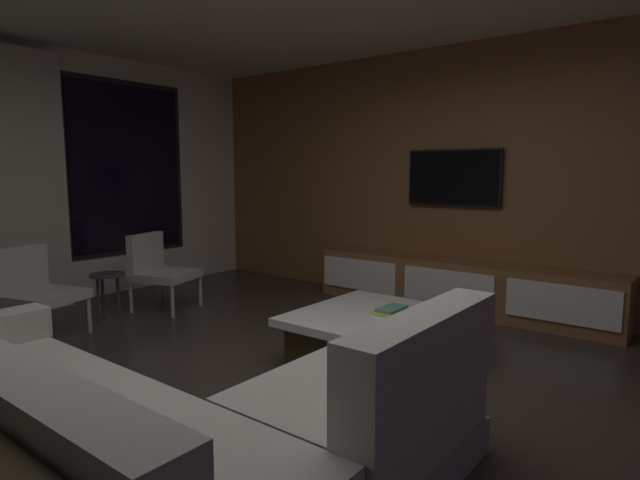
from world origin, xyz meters
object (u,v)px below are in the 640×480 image
object	(u,v)px
coffee_table	(379,337)
book_stack_on_coffee_table	(391,310)
accent_chair_by_curtain	(35,287)
side_stool	(107,282)
mounted_tv	(453,178)
accent_chair_near_window	(158,267)
media_console	(461,287)
sectional_couch	(148,435)

from	to	relation	value
coffee_table	book_stack_on_coffee_table	world-z (taller)	book_stack_on_coffee_table
accent_chair_by_curtain	side_stool	world-z (taller)	accent_chair_by_curtain
book_stack_on_coffee_table	accent_chair_by_curtain	distance (m)	3.02
coffee_table	mounted_tv	xyz separation A→B (m)	(1.89, 0.29, 1.16)
book_stack_on_coffee_table	coffee_table	bearing A→B (deg)	150.10
book_stack_on_coffee_table	side_stool	xyz separation A→B (m)	(-0.75, 2.65, -0.01)
accent_chair_near_window	media_console	xyz separation A→B (m)	(1.80, -2.51, -0.18)
side_stool	accent_chair_near_window	bearing A→B (deg)	0.11
coffee_table	media_console	size ratio (longest dim) A/B	0.37
coffee_table	side_stool	size ratio (longest dim) A/B	2.52
media_console	mounted_tv	distance (m)	1.13
sectional_couch	mounted_tv	xyz separation A→B (m)	(3.92, 0.38, 1.06)
coffee_table	accent_chair_by_curtain	bearing A→B (deg)	116.27
accent_chair_near_window	accent_chair_by_curtain	world-z (taller)	same
sectional_couch	media_console	bearing A→B (deg)	2.72
sectional_couch	book_stack_on_coffee_table	bearing A→B (deg)	1.06
coffee_table	book_stack_on_coffee_table	bearing A→B (deg)	-29.90
coffee_table	side_stool	xyz separation A→B (m)	(-0.66, 2.60, 0.19)
book_stack_on_coffee_table	mounted_tv	xyz separation A→B (m)	(1.80, 0.34, 0.97)
media_console	mounted_tv	world-z (taller)	mounted_tv
coffee_table	mounted_tv	distance (m)	2.24
book_stack_on_coffee_table	accent_chair_by_curtain	bearing A→B (deg)	117.33
sectional_couch	accent_chair_near_window	distance (m)	3.32
mounted_tv	book_stack_on_coffee_table	bearing A→B (deg)	-169.43
accent_chair_near_window	side_stool	xyz separation A→B (m)	(-0.57, -0.00, -0.06)
accent_chair_near_window	mounted_tv	xyz separation A→B (m)	(1.98, -2.31, 0.92)
accent_chair_by_curtain	sectional_couch	bearing A→B (deg)	-105.05
accent_chair_near_window	media_console	distance (m)	3.09
accent_chair_by_curtain	media_console	world-z (taller)	accent_chair_by_curtain
coffee_table	mounted_tv	bearing A→B (deg)	8.60
sectional_couch	mounted_tv	bearing A→B (deg)	5.47
accent_chair_by_curtain	side_stool	distance (m)	0.64
accent_chair_near_window	mounted_tv	bearing A→B (deg)	-49.40
coffee_table	accent_chair_near_window	size ratio (longest dim) A/B	1.49
accent_chair_by_curtain	side_stool	xyz separation A→B (m)	(0.63, -0.03, -0.06)
book_stack_on_coffee_table	mounted_tv	distance (m)	2.07
media_console	book_stack_on_coffee_table	bearing A→B (deg)	-175.12
coffee_table	book_stack_on_coffee_table	distance (m)	0.22
side_stool	media_console	world-z (taller)	media_console
side_stool	media_console	xyz separation A→B (m)	(2.37, -2.51, -0.12)
sectional_couch	side_stool	xyz separation A→B (m)	(1.37, 2.69, 0.08)
coffee_table	sectional_couch	bearing A→B (deg)	-177.47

